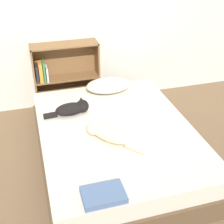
% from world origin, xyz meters
% --- Properties ---
extents(ground_plane, '(8.00, 8.00, 0.00)m').
position_xyz_m(ground_plane, '(0.00, 0.00, 0.00)').
color(ground_plane, brown).
extents(wall_back, '(8.00, 0.06, 2.50)m').
position_xyz_m(wall_back, '(0.00, 1.43, 1.25)').
color(wall_back, silver).
rests_on(wall_back, ground_plane).
extents(bed, '(1.56, 2.05, 0.42)m').
position_xyz_m(bed, '(0.00, 0.00, 0.21)').
color(bed, brown).
rests_on(bed, ground_plane).
extents(pillow, '(0.54, 0.36, 0.15)m').
position_xyz_m(pillow, '(0.14, 0.81, 0.49)').
color(pillow, beige).
rests_on(pillow, bed).
extents(cat_light, '(0.46, 0.52, 0.17)m').
position_xyz_m(cat_light, '(-0.15, -0.15, 0.49)').
color(cat_light, beige).
rests_on(cat_light, bed).
extents(cat_dark, '(0.50, 0.20, 0.16)m').
position_xyz_m(cat_dark, '(-0.37, 0.40, 0.48)').
color(cat_dark, black).
rests_on(cat_dark, bed).
extents(bookshelf, '(0.85, 0.26, 0.91)m').
position_xyz_m(bookshelf, '(-0.34, 1.30, 0.47)').
color(bookshelf, brown).
rests_on(bookshelf, ground_plane).
extents(blanket_fold, '(0.33, 0.22, 0.05)m').
position_xyz_m(blanket_fold, '(-0.36, -0.87, 0.44)').
color(blanket_fold, '#4C668E').
rests_on(blanket_fold, bed).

